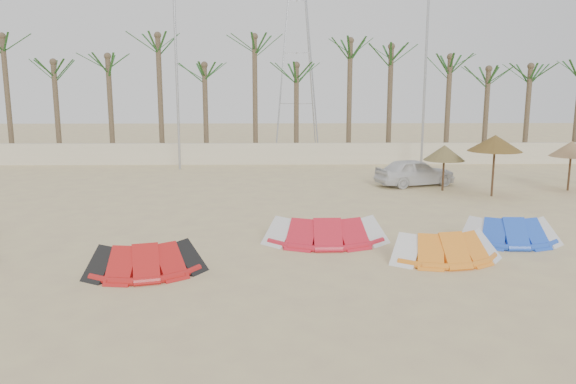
{
  "coord_description": "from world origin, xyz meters",
  "views": [
    {
      "loc": [
        -0.32,
        -12.19,
        4.76
      ],
      "look_at": [
        0.0,
        6.0,
        1.3
      ],
      "focal_mm": 35.0,
      "sensor_mm": 36.0,
      "label": 1
    }
  ],
  "objects_px": {
    "parasol_right": "(572,149)",
    "car": "(415,172)",
    "kite_orange": "(444,244)",
    "kite_red_right": "(325,228)",
    "kite_blue": "(507,229)",
    "kite_red_mid": "(148,256)",
    "parasol_mid": "(495,143)",
    "parasol_left": "(444,153)"
  },
  "relations": [
    {
      "from": "parasol_right",
      "to": "car",
      "type": "height_order",
      "value": "parasol_right"
    },
    {
      "from": "kite_orange",
      "to": "car",
      "type": "height_order",
      "value": "car"
    },
    {
      "from": "kite_red_right",
      "to": "kite_blue",
      "type": "xyz_separation_m",
      "value": [
        5.62,
        -0.21,
        -0.0
      ]
    },
    {
      "from": "kite_red_right",
      "to": "kite_orange",
      "type": "distance_m",
      "value": 3.68
    },
    {
      "from": "parasol_right",
      "to": "car",
      "type": "xyz_separation_m",
      "value": [
        -6.77,
        1.42,
        -1.26
      ]
    },
    {
      "from": "kite_red_right",
      "to": "kite_orange",
      "type": "relative_size",
      "value": 1.12
    },
    {
      "from": "kite_red_mid",
      "to": "car",
      "type": "xyz_separation_m",
      "value": [
        9.96,
        12.6,
        0.24
      ]
    },
    {
      "from": "kite_orange",
      "to": "kite_blue",
      "type": "distance_m",
      "value": 2.94
    },
    {
      "from": "kite_red_right",
      "to": "kite_orange",
      "type": "bearing_deg",
      "value": -30.26
    },
    {
      "from": "kite_red_right",
      "to": "parasol_mid",
      "type": "xyz_separation_m",
      "value": [
        7.88,
        7.02,
        1.9
      ]
    },
    {
      "from": "kite_red_mid",
      "to": "kite_red_right",
      "type": "height_order",
      "value": "same"
    },
    {
      "from": "parasol_right",
      "to": "car",
      "type": "relative_size",
      "value": 0.59
    },
    {
      "from": "parasol_mid",
      "to": "kite_blue",
      "type": "bearing_deg",
      "value": -107.38
    },
    {
      "from": "kite_blue",
      "to": "parasol_mid",
      "type": "bearing_deg",
      "value": 72.62
    },
    {
      "from": "parasol_left",
      "to": "kite_blue",
      "type": "bearing_deg",
      "value": -93.36
    },
    {
      "from": "kite_red_right",
      "to": "parasol_right",
      "type": "bearing_deg",
      "value": 34.94
    },
    {
      "from": "kite_blue",
      "to": "parasol_mid",
      "type": "xyz_separation_m",
      "value": [
        2.26,
        7.23,
        1.9
      ]
    },
    {
      "from": "kite_orange",
      "to": "car",
      "type": "distance_m",
      "value": 11.75
    },
    {
      "from": "parasol_right",
      "to": "parasol_left",
      "type": "bearing_deg",
      "value": 179.2
    },
    {
      "from": "kite_orange",
      "to": "kite_blue",
      "type": "bearing_deg",
      "value": 34.0
    },
    {
      "from": "kite_orange",
      "to": "car",
      "type": "bearing_deg",
      "value": 80.4
    },
    {
      "from": "kite_orange",
      "to": "parasol_left",
      "type": "height_order",
      "value": "parasol_left"
    },
    {
      "from": "kite_orange",
      "to": "parasol_left",
      "type": "distance_m",
      "value": 10.75
    },
    {
      "from": "kite_blue",
      "to": "parasol_mid",
      "type": "distance_m",
      "value": 7.81
    },
    {
      "from": "parasol_left",
      "to": "kite_red_mid",
      "type": "bearing_deg",
      "value": -134.16
    },
    {
      "from": "kite_red_mid",
      "to": "kite_orange",
      "type": "distance_m",
      "value": 8.06
    },
    {
      "from": "kite_red_mid",
      "to": "parasol_right",
      "type": "relative_size",
      "value": 1.41
    },
    {
      "from": "kite_red_right",
      "to": "kite_blue",
      "type": "relative_size",
      "value": 1.21
    },
    {
      "from": "kite_red_right",
      "to": "car",
      "type": "relative_size",
      "value": 0.95
    },
    {
      "from": "kite_red_mid",
      "to": "kite_orange",
      "type": "height_order",
      "value": "same"
    },
    {
      "from": "kite_red_mid",
      "to": "car",
      "type": "height_order",
      "value": "car"
    },
    {
      "from": "kite_red_right",
      "to": "parasol_left",
      "type": "height_order",
      "value": "parasol_left"
    },
    {
      "from": "kite_blue",
      "to": "parasol_right",
      "type": "height_order",
      "value": "parasol_right"
    },
    {
      "from": "kite_red_mid",
      "to": "kite_orange",
      "type": "xyz_separation_m",
      "value": [
        7.99,
        1.02,
        0.0
      ]
    },
    {
      "from": "kite_blue",
      "to": "kite_red_right",
      "type": "bearing_deg",
      "value": 177.89
    },
    {
      "from": "parasol_mid",
      "to": "kite_red_right",
      "type": "bearing_deg",
      "value": -138.29
    },
    {
      "from": "parasol_mid",
      "to": "kite_red_mid",
      "type": "bearing_deg",
      "value": -142.08
    },
    {
      "from": "kite_red_right",
      "to": "kite_blue",
      "type": "height_order",
      "value": "same"
    },
    {
      "from": "kite_orange",
      "to": "kite_blue",
      "type": "height_order",
      "value": "same"
    },
    {
      "from": "kite_red_right",
      "to": "car",
      "type": "bearing_deg",
      "value": 62.18
    },
    {
      "from": "kite_blue",
      "to": "car",
      "type": "relative_size",
      "value": 0.78
    },
    {
      "from": "kite_red_mid",
      "to": "kite_red_right",
      "type": "distance_m",
      "value": 5.61
    }
  ]
}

